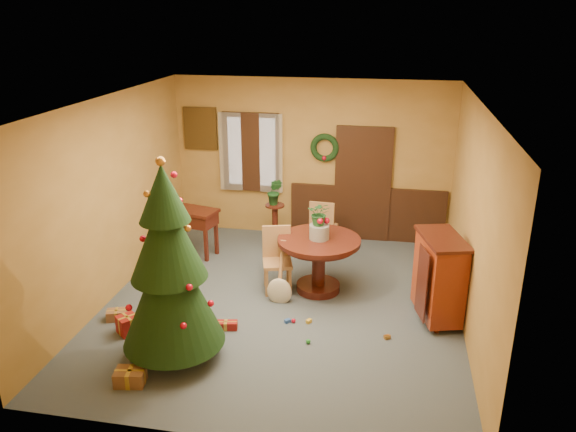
% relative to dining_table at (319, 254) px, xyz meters
% --- Properties ---
extents(room_envelope, '(5.50, 5.50, 5.50)m').
position_rel_dining_table_xyz_m(room_envelope, '(-0.25, 2.17, 0.52)').
color(room_envelope, '#333D4A').
rests_on(room_envelope, ground).
extents(dining_table, '(1.23, 1.23, 0.84)m').
position_rel_dining_table_xyz_m(dining_table, '(0.00, 0.00, 0.00)').
color(dining_table, black).
rests_on(dining_table, floor).
extents(urn, '(0.29, 0.29, 0.21)m').
position_rel_dining_table_xyz_m(urn, '(0.00, -0.00, 0.36)').
color(urn, slate).
rests_on(urn, dining_table).
extents(centerpiece_plant, '(0.33, 0.28, 0.36)m').
position_rel_dining_table_xyz_m(centerpiece_plant, '(0.00, -0.00, 0.65)').
color(centerpiece_plant, '#1E4C23').
rests_on(centerpiece_plant, urn).
extents(chair_near, '(0.52, 0.52, 0.98)m').
position_rel_dining_table_xyz_m(chair_near, '(-0.62, -0.05, -0.07)').
color(chair_near, '#A27240').
rests_on(chair_near, floor).
extents(chair_far, '(0.46, 0.46, 0.98)m').
position_rel_dining_table_xyz_m(chair_far, '(-0.11, 1.35, -0.06)').
color(chair_far, '#A27240').
rests_on(chair_far, floor).
extents(guitar, '(0.53, 0.64, 0.83)m').
position_rel_dining_table_xyz_m(guitar, '(-0.50, -0.47, -0.16)').
color(guitar, beige).
rests_on(guitar, floor).
extents(plant_stand, '(0.33, 0.33, 0.85)m').
position_rel_dining_table_xyz_m(plant_stand, '(-0.95, 1.35, -0.06)').
color(plant_stand, black).
rests_on(plant_stand, floor).
extents(stand_plant, '(0.28, 0.23, 0.47)m').
position_rel_dining_table_xyz_m(stand_plant, '(-0.95, 1.35, 0.50)').
color(stand_plant, '#19471E').
rests_on(stand_plant, plant_stand).
extents(christmas_tree, '(1.22, 1.22, 2.52)m').
position_rel_dining_table_xyz_m(christmas_tree, '(-1.48, -2.03, 0.61)').
color(christmas_tree, '#382111').
rests_on(christmas_tree, floor).
extents(writing_desk, '(1.01, 0.67, 0.83)m').
position_rel_dining_table_xyz_m(writing_desk, '(-2.33, 0.95, 0.03)').
color(writing_desk, black).
rests_on(writing_desk, floor).
extents(sideboard, '(0.73, 1.04, 1.21)m').
position_rel_dining_table_xyz_m(sideboard, '(1.70, -0.52, 0.06)').
color(sideboard, '#571A0A').
rests_on(sideboard, floor).
extents(gift_a, '(0.37, 0.29, 0.18)m').
position_rel_dining_table_xyz_m(gift_a, '(-1.80, -2.64, -0.50)').
color(gift_a, brown).
rests_on(gift_a, floor).
extents(gift_b, '(0.34, 0.34, 0.25)m').
position_rel_dining_table_xyz_m(gift_b, '(-2.30, -1.65, -0.47)').
color(gift_b, maroon).
rests_on(gift_b, floor).
extents(gift_c, '(0.30, 0.25, 0.14)m').
position_rel_dining_table_xyz_m(gift_c, '(-2.60, -1.36, -0.52)').
color(gift_c, brown).
rests_on(gift_c, floor).
extents(gift_d, '(0.33, 0.18, 0.11)m').
position_rel_dining_table_xyz_m(gift_d, '(-1.06, -1.32, -0.54)').
color(gift_d, maroon).
rests_on(gift_d, floor).
extents(toy_a, '(0.09, 0.09, 0.05)m').
position_rel_dining_table_xyz_m(toy_a, '(-0.28, -1.01, -0.57)').
color(toy_a, '#2750AD').
rests_on(toy_a, floor).
extents(toy_b, '(0.06, 0.06, 0.06)m').
position_rel_dining_table_xyz_m(toy_b, '(0.07, -1.46, -0.56)').
color(toy_b, '#23822D').
rests_on(toy_b, floor).
extents(toy_c, '(0.08, 0.09, 0.05)m').
position_rel_dining_table_xyz_m(toy_c, '(0.00, -0.96, -0.57)').
color(toy_c, gold).
rests_on(toy_c, floor).
extents(toy_d, '(0.06, 0.06, 0.06)m').
position_rel_dining_table_xyz_m(toy_d, '(-0.20, -1.00, -0.56)').
color(toy_d, red).
rests_on(toy_d, floor).
extents(toy_e, '(0.09, 0.09, 0.05)m').
position_rel_dining_table_xyz_m(toy_e, '(1.06, -1.16, -0.57)').
color(toy_e, '#C17B2D').
rests_on(toy_e, floor).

